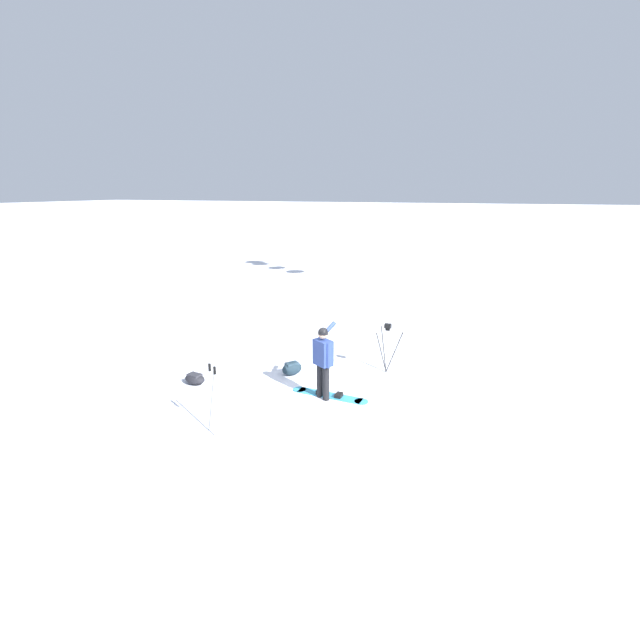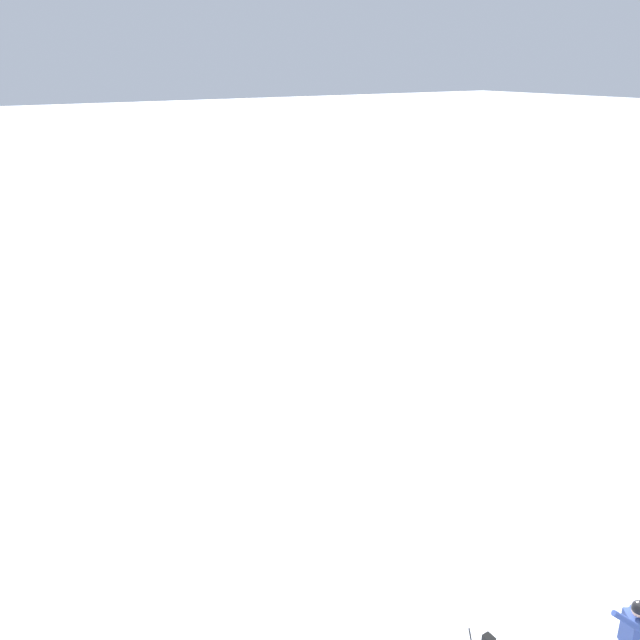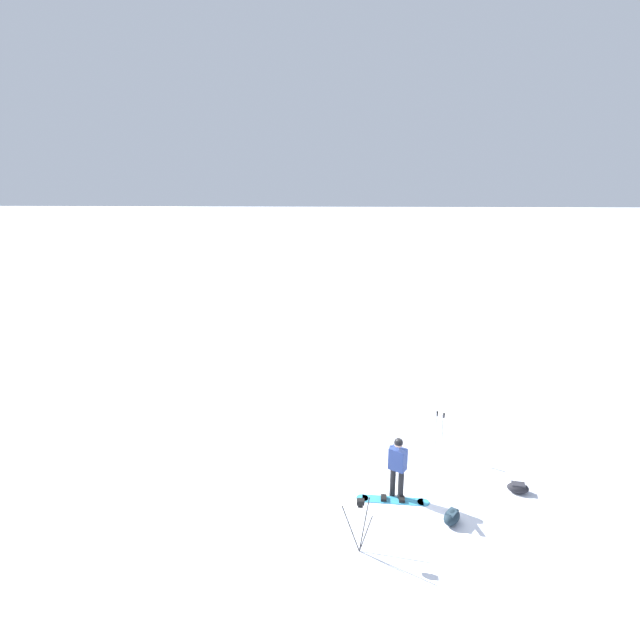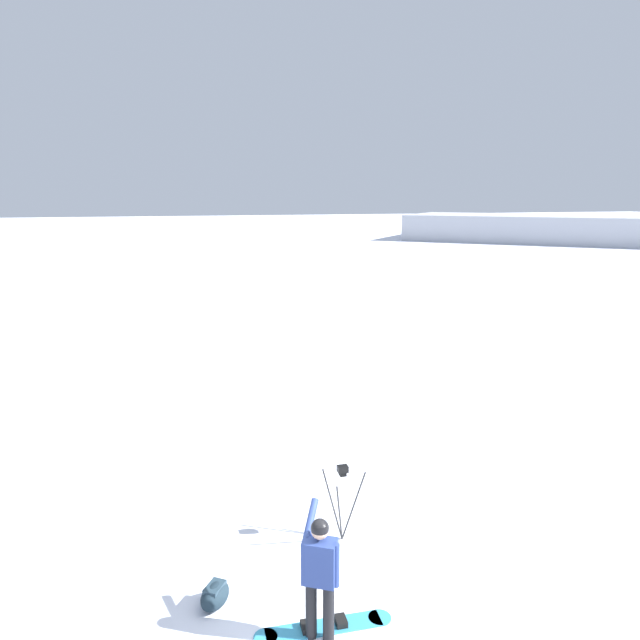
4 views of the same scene
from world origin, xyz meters
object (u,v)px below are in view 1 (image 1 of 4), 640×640
Objects in this scene: snowboard at (330,395)px; camera_tripod at (387,338)px; gear_bag_large at (292,368)px; gear_bag_small at (195,379)px; ski_poles at (214,389)px; snowboarder at (323,356)px.

snowboard is 1.42× the size of camera_tripod.
gear_bag_large is 0.48× the size of camera_tripod.
ski_poles is at bearing 44.73° from gear_bag_small.
gear_bag_small is at bearing -80.94° from snowboard.
camera_tripod is at bearing 154.53° from snowboard.
snowboarder is 1.23× the size of ski_poles.
gear_bag_small is at bearing -55.80° from gear_bag_large.
snowboarder is 1.69m from gear_bag_large.
camera_tripod is 4.63m from ski_poles.
camera_tripod is 2.16× the size of gear_bag_small.
gear_bag_large is 1.05× the size of gear_bag_small.
camera_tripod is at bearing 149.76° from ski_poles.
snowboard is at bearing 146.94° from snowboarder.
snowboard is at bearing -25.47° from camera_tripod.
gear_bag_small reaches higher than snowboard.
snowboarder is at bearing -33.06° from snowboard.
snowboard is 2.79m from ski_poles.
snowboard is 1.49m from gear_bag_large.
snowboard is 1.34× the size of ski_poles.
camera_tripod is at bearing 119.76° from gear_bag_small.
snowboard is at bearing 57.93° from gear_bag_large.
snowboarder reaches higher than snowboard.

